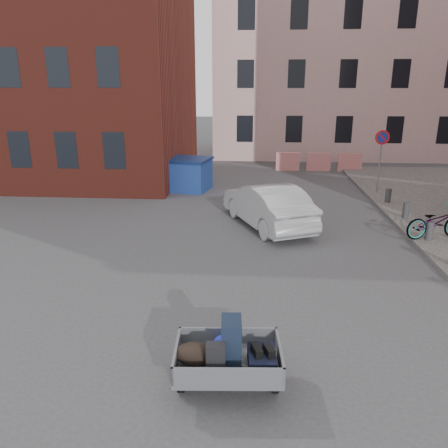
# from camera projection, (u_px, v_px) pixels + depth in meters

# --- Properties ---
(ground) EXTENTS (120.00, 120.00, 0.00)m
(ground) POSITION_uv_depth(u_px,v_px,m) (220.00, 285.00, 10.35)
(ground) COLOR #38383A
(ground) RESTS_ON ground
(building_brick) EXTENTS (12.00, 10.00, 14.00)m
(building_brick) POSITION_uv_depth(u_px,v_px,m) (59.00, 33.00, 21.26)
(building_brick) COLOR #591E16
(building_brick) RESTS_ON ground
(building_pink) EXTENTS (16.00, 8.00, 14.00)m
(building_pink) POSITION_uv_depth(u_px,v_px,m) (339.00, 47.00, 28.71)
(building_pink) COLOR #CDA19D
(building_pink) RESTS_ON ground
(no_parking_sign) EXTENTS (0.60, 0.09, 2.65)m
(no_parking_sign) POSITION_uv_depth(u_px,v_px,m) (381.00, 148.00, 18.32)
(no_parking_sign) COLOR gray
(no_parking_sign) RESTS_ON sidewalk
(bollards) EXTENTS (0.22, 9.02, 0.55)m
(bollards) POSITION_uv_depth(u_px,v_px,m) (429.00, 230.00, 13.03)
(bollards) COLOR #3A3A3D
(bollards) RESTS_ON sidewalk
(barriers) EXTENTS (4.70, 0.18, 1.00)m
(barriers) POSITION_uv_depth(u_px,v_px,m) (319.00, 162.00, 24.15)
(barriers) COLOR red
(barriers) RESTS_ON ground
(trailer) EXTENTS (1.67, 1.85, 1.20)m
(trailer) POSITION_uv_depth(u_px,v_px,m) (227.00, 356.00, 6.60)
(trailer) COLOR black
(trailer) RESTS_ON ground
(dumpster) EXTENTS (3.74, 2.44, 1.45)m
(dumpster) POSITION_uv_depth(u_px,v_px,m) (172.00, 173.00, 19.85)
(dumpster) COLOR navy
(dumpster) RESTS_ON ground
(silver_car) EXTENTS (3.23, 4.65, 1.45)m
(silver_car) POSITION_uv_depth(u_px,v_px,m) (267.00, 205.00, 14.55)
(silver_car) COLOR #A5A8AD
(silver_car) RESTS_ON ground
(bicycle) EXTENTS (2.04, 1.19, 1.01)m
(bicycle) POSITION_uv_depth(u_px,v_px,m) (436.00, 222.00, 13.07)
(bicycle) COLOR black
(bicycle) RESTS_ON sidewalk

